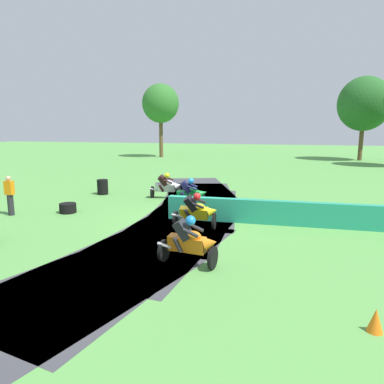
# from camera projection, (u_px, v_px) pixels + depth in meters

# --- Properties ---
(ground_plane) EXTENTS (120.00, 120.00, 0.00)m
(ground_plane) POSITION_uv_depth(u_px,v_px,m) (187.00, 219.00, 14.05)
(ground_plane) COLOR #569947
(track_asphalt) EXTENTS (6.42, 22.90, 0.01)m
(track_asphalt) POSITION_uv_depth(u_px,v_px,m) (174.00, 218.00, 14.17)
(track_asphalt) COLOR #3D3D42
(track_asphalt) RESTS_ON ground
(safety_barrier) EXTENTS (12.05, 0.48, 0.90)m
(safety_barrier) POSITION_uv_depth(u_px,v_px,m) (330.00, 216.00, 12.74)
(safety_barrier) COLOR #239375
(safety_barrier) RESTS_ON ground
(motorcycle_lead_orange) EXTENTS (1.71, 0.89, 1.42)m
(motorcycle_lead_orange) POSITION_uv_depth(u_px,v_px,m) (189.00, 242.00, 9.20)
(motorcycle_lead_orange) COLOR black
(motorcycle_lead_orange) RESTS_ON ground
(motorcycle_chase_yellow) EXTENTS (1.68, 0.86, 1.43)m
(motorcycle_chase_yellow) POSITION_uv_depth(u_px,v_px,m) (196.00, 211.00, 12.57)
(motorcycle_chase_yellow) COLOR black
(motorcycle_chase_yellow) RESTS_ON ground
(motorcycle_trailing_green) EXTENTS (1.68, 0.90, 1.43)m
(motorcycle_trailing_green) POSITION_uv_depth(u_px,v_px,m) (190.00, 194.00, 15.74)
(motorcycle_trailing_green) COLOR black
(motorcycle_trailing_green) RESTS_ON ground
(motorcycle_fourth_white) EXTENTS (1.69, 0.94, 1.42)m
(motorcycle_fourth_white) POSITION_uv_depth(u_px,v_px,m) (167.00, 186.00, 17.93)
(motorcycle_fourth_white) COLOR black
(motorcycle_fourth_white) RESTS_ON ground
(tire_stack_mid_a) EXTENTS (0.70, 0.70, 0.40)m
(tire_stack_mid_a) POSITION_uv_depth(u_px,v_px,m) (68.00, 208.00, 15.02)
(tire_stack_mid_a) COLOR black
(tire_stack_mid_a) RESTS_ON ground
(tire_stack_mid_b) EXTENTS (0.57, 0.57, 0.80)m
(tire_stack_mid_b) POSITION_uv_depth(u_px,v_px,m) (103.00, 187.00, 19.04)
(tire_stack_mid_b) COLOR black
(tire_stack_mid_b) RESTS_ON ground
(track_marshal) EXTENTS (0.34, 0.24, 1.63)m
(track_marshal) POSITION_uv_depth(u_px,v_px,m) (10.00, 196.00, 14.50)
(track_marshal) COLOR #232328
(track_marshal) RESTS_ON ground
(traffic_cone) EXTENTS (0.28, 0.28, 0.44)m
(traffic_cone) POSITION_uv_depth(u_px,v_px,m) (375.00, 320.00, 6.30)
(traffic_cone) COLOR orange
(traffic_cone) RESTS_ON ground
(tree_far_left) EXTENTS (5.33, 5.33, 8.69)m
(tree_far_left) POSITION_uv_depth(u_px,v_px,m) (364.00, 104.00, 36.99)
(tree_far_left) COLOR brown
(tree_far_left) RESTS_ON ground
(tree_mid_rise) EXTENTS (4.23, 4.23, 8.41)m
(tree_mid_rise) POSITION_uv_depth(u_px,v_px,m) (161.00, 104.00, 40.98)
(tree_mid_rise) COLOR brown
(tree_mid_rise) RESTS_ON ground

